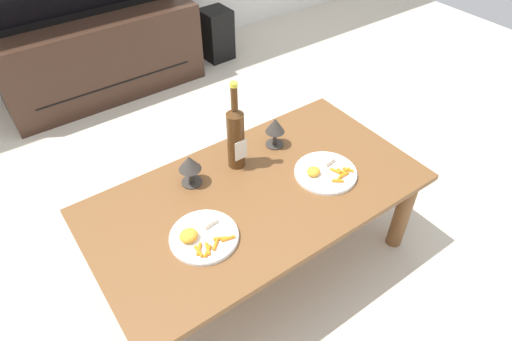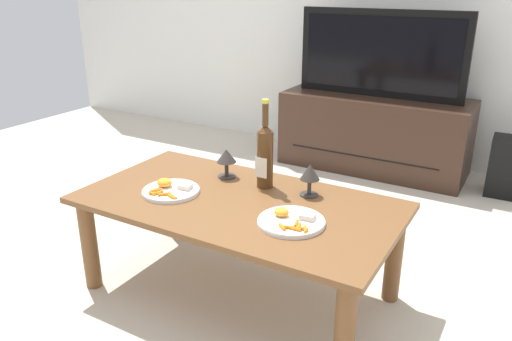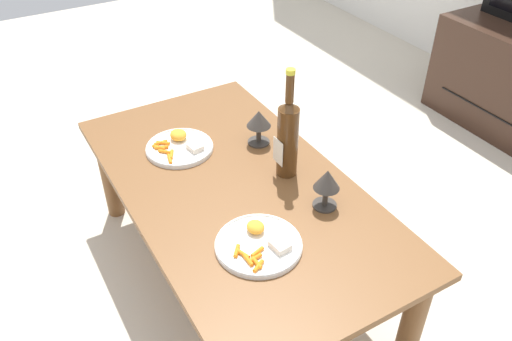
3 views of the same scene
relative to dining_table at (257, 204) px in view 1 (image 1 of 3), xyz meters
name	(u,v)px [view 1 (image 1 of 3)]	position (x,y,z in m)	size (l,w,h in m)	color
ground_plane	(257,261)	(0.00, 0.00, -0.37)	(6.40, 6.40, 0.00)	beige
dining_table	(257,204)	(0.00, 0.00, 0.00)	(1.30, 0.70, 0.44)	brown
tv_stand	(100,54)	(0.01, 1.79, -0.11)	(1.28, 0.49, 0.53)	#382319
floor_speaker	(216,34)	(0.88, 1.74, -0.18)	(0.20, 0.20, 0.37)	black
wine_bottle	(236,135)	(0.03, 0.18, 0.22)	(0.07, 0.07, 0.39)	#4C2D14
goblet_left	(190,165)	(-0.18, 0.19, 0.16)	(0.09, 0.09, 0.13)	#38332D
goblet_right	(275,127)	(0.23, 0.19, 0.17)	(0.08, 0.08, 0.14)	#38332D
dinner_plate_left	(203,236)	(-0.29, -0.08, 0.08)	(0.24, 0.24, 0.05)	white
dinner_plate_right	(325,172)	(0.28, -0.08, 0.08)	(0.25, 0.25, 0.04)	white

